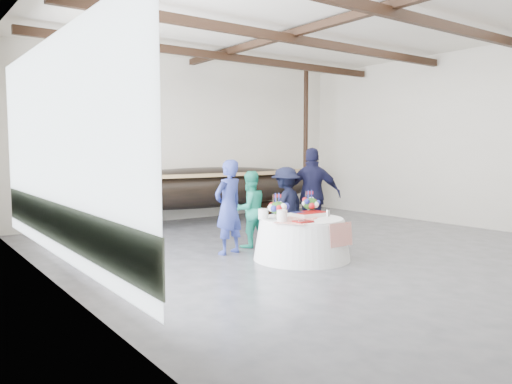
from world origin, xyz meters
TOP-DOWN VIEW (x-y plane):
  - floor at (0.00, 0.00)m, footprint 10.00×12.00m
  - wall_back at (0.00, 6.00)m, footprint 10.00×0.02m
  - wall_left at (-5.00, 0.00)m, footprint 0.02×12.00m
  - wall_right at (5.00, 0.00)m, footprint 0.02×12.00m
  - ceiling at (0.00, 0.00)m, footprint 10.00×12.00m
  - pavilion_structure at (0.00, 0.85)m, footprint 9.80×11.76m
  - open_bay at (-4.95, 1.00)m, footprint 0.03×7.00m
  - longboat_display at (-0.01, 5.03)m, footprint 7.97×1.59m
  - banquet_table at (-0.96, 0.13)m, footprint 1.74×1.74m
  - tabletop_items at (-0.99, 0.28)m, footprint 1.65×1.33m
  - guest_woman_blue at (-1.78, 1.29)m, footprint 0.73×0.56m
  - guest_woman_teal at (-1.08, 1.59)m, footprint 0.78×0.63m
  - guest_man_left at (-0.30, 1.38)m, footprint 1.17×0.87m
  - guest_man_right at (0.31, 1.23)m, footprint 1.22×1.13m

SIDE VIEW (x-z plane):
  - floor at x=0.00m, z-range -0.01..0.01m
  - banquet_table at x=-0.96m, z-range 0.00..0.75m
  - guest_woman_teal at x=-1.08m, z-range 0.00..1.54m
  - guest_man_left at x=-0.30m, z-range 0.00..1.62m
  - guest_woman_blue at x=-1.78m, z-range 0.00..1.79m
  - tabletop_items at x=-0.99m, z-range 0.70..1.10m
  - longboat_display at x=-0.01m, z-range 0.21..1.70m
  - guest_man_right at x=0.31m, z-range 0.00..2.01m
  - open_bay at x=-4.95m, z-range 0.23..3.43m
  - wall_back at x=0.00m, z-range 0.00..4.50m
  - wall_left at x=-5.00m, z-range 0.00..4.50m
  - wall_right at x=5.00m, z-range 0.00..4.50m
  - pavilion_structure at x=0.00m, z-range 1.75..6.25m
  - ceiling at x=0.00m, z-range 4.50..4.50m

